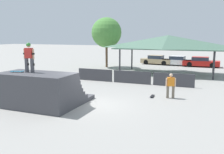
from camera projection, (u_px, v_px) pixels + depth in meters
ground_plane at (92, 105)px, 14.53m from camera, size 160.00×160.00×0.00m
quarter_pipe_ramp at (41, 91)px, 14.31m from camera, size 4.27×4.06×1.94m
skater_on_deck at (29, 55)px, 13.93m from camera, size 0.72×0.27×1.67m
skateboard_on_deck at (18, 71)px, 14.12m from camera, size 0.80×0.46×0.09m
bystander_walking at (171, 85)px, 16.00m from camera, size 0.65×0.33×1.61m
skateboard_on_ground at (152, 96)px, 16.43m from camera, size 0.24×0.79×0.09m
barrier_fence at (132, 77)px, 21.00m from camera, size 10.11×0.12×1.05m
pavilion_shelter at (168, 42)px, 25.87m from camera, size 10.70×5.00×4.04m
tree_beside_pavilion at (107, 33)px, 31.08m from camera, size 3.74×3.74×6.22m
parked_car_tan at (156, 60)px, 34.70m from camera, size 4.35×2.10×1.27m
parked_car_white at (178, 61)px, 33.44m from camera, size 4.26×2.15×1.27m
parked_car_red at (201, 62)px, 32.03m from camera, size 4.48×1.73×1.27m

